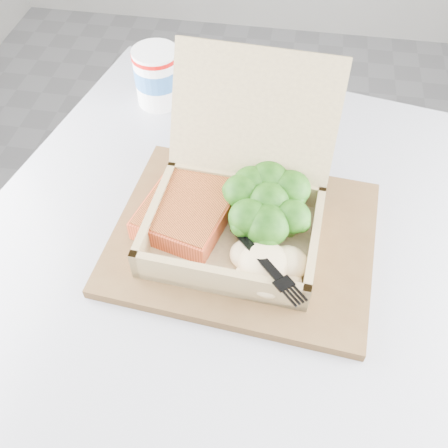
% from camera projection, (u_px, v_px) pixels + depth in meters
% --- Properties ---
extents(cafe_table, '(0.87, 0.87, 0.71)m').
position_uv_depth(cafe_table, '(246.00, 307.00, 0.82)').
color(cafe_table, black).
rests_on(cafe_table, floor).
extents(serving_tray, '(0.36, 0.30, 0.01)m').
position_uv_depth(serving_tray, '(243.00, 237.00, 0.67)').
color(serving_tray, brown).
rests_on(serving_tray, cafe_table).
extents(takeout_container, '(0.23, 0.26, 0.19)m').
position_uv_depth(takeout_container, '(240.00, 194.00, 0.64)').
color(takeout_container, tan).
rests_on(takeout_container, serving_tray).
extents(salmon_fillet, '(0.14, 0.16, 0.03)m').
position_uv_depth(salmon_fillet, '(190.00, 207.00, 0.66)').
color(salmon_fillet, '#DB512A').
rests_on(salmon_fillet, takeout_container).
extents(broccoli_pile, '(0.13, 0.13, 0.05)m').
position_uv_depth(broccoli_pile, '(268.00, 207.00, 0.65)').
color(broccoli_pile, '#337D1B').
rests_on(broccoli_pile, takeout_container).
extents(mashed_potatoes, '(0.10, 0.09, 0.03)m').
position_uv_depth(mashed_potatoes, '(264.00, 263.00, 0.60)').
color(mashed_potatoes, beige).
rests_on(mashed_potatoes, takeout_container).
extents(plastic_fork, '(0.10, 0.12, 0.02)m').
position_uv_depth(plastic_fork, '(247.00, 241.00, 0.60)').
color(plastic_fork, black).
rests_on(plastic_fork, mashed_potatoes).
extents(paper_cup, '(0.08, 0.08, 0.10)m').
position_uv_depth(paper_cup, '(157.00, 75.00, 0.83)').
color(paper_cup, white).
rests_on(paper_cup, cafe_table).
extents(receipt, '(0.08, 0.14, 0.00)m').
position_uv_depth(receipt, '(300.00, 150.00, 0.79)').
color(receipt, white).
rests_on(receipt, cafe_table).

